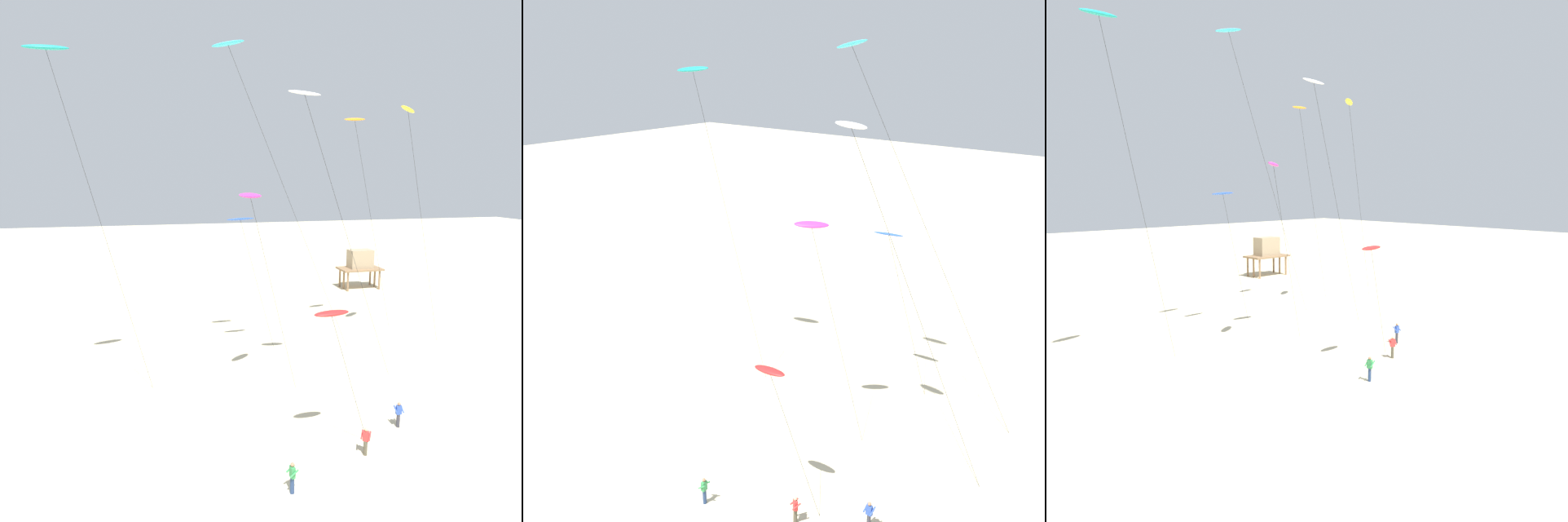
# 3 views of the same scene
# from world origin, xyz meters

# --- Properties ---
(ground_plane) EXTENTS (260.00, 260.00, 0.00)m
(ground_plane) POSITION_xyz_m (0.00, 0.00, 0.00)
(ground_plane) COLOR beige
(kite_cyan) EXTENTS (12.58, 3.72, 25.06)m
(kite_cyan) POSITION_xyz_m (3.00, 12.50, 24.14)
(kite_cyan) COLOR #33BFE0
(kite_cyan) RESTS_ON ground
(kite_magenta) EXTENTS (4.70, 2.00, 14.56)m
(kite_magenta) POSITION_xyz_m (3.36, 7.77, 14.14)
(kite_magenta) COLOR #D8339E
(kite_magenta) RESTS_ON ground
(kite_blue) EXTENTS (4.41, 1.29, 12.23)m
(kite_blue) POSITION_xyz_m (4.22, 15.75, 11.85)
(kite_blue) COLOR blue
(kite_blue) RESTS_ON ground
(kite_red) EXTENTS (3.86, 1.19, 8.56)m
(kite_red) POSITION_xyz_m (6.15, 0.47, 8.30)
(kite_red) COLOR red
(kite_red) RESTS_ON ground
(kite_yellow) EXTENTS (6.67, 2.63, 21.23)m
(kite_yellow) POSITION_xyz_m (17.82, 13.45, 20.58)
(kite_yellow) COLOR yellow
(kite_yellow) RESTS_ON ground
(kite_white) EXTENTS (9.35, 2.81, 20.85)m
(kite_white) POSITION_xyz_m (6.75, 6.86, 20.13)
(kite_white) COLOR white
(kite_white) RESTS_ON ground
(kite_teal) EXTENTS (6.56, 2.18, 23.35)m
(kite_teal) POSITION_xyz_m (-8.58, 9.75, 22.75)
(kite_teal) COLOR teal
(kite_teal) RESTS_ON ground
(kite_orange) EXTENTS (6.64, 2.13, 20.84)m
(kite_orange) POSITION_xyz_m (15.22, 17.85, 20.19)
(kite_orange) COLOR orange
(kite_orange) RESTS_ON ground
(kite_flyer_nearest) EXTENTS (0.72, 0.72, 1.67)m
(kite_flyer_nearest) POSITION_xyz_m (8.24, 0.04, 0.89)
(kite_flyer_nearest) COLOR #4C4738
(kite_flyer_nearest) RESTS_ON ground
(kite_flyer_middle) EXTENTS (0.58, 0.60, 1.67)m
(kite_flyer_middle) POSITION_xyz_m (3.29, -1.97, 0.89)
(kite_flyer_middle) COLOR navy
(kite_flyer_middle) RESTS_ON ground
(kite_flyer_furthest) EXTENTS (0.55, 0.53, 1.67)m
(kite_flyer_furthest) POSITION_xyz_m (11.55, 2.19, 0.89)
(kite_flyer_furthest) COLOR #33333D
(kite_flyer_furthest) RESTS_ON ground
(stilt_house) EXTENTS (5.93, 3.44, 5.50)m
(stilt_house) POSITION_xyz_m (25.06, 35.74, 3.77)
(stilt_house) COLOR #846647
(stilt_house) RESTS_ON ground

